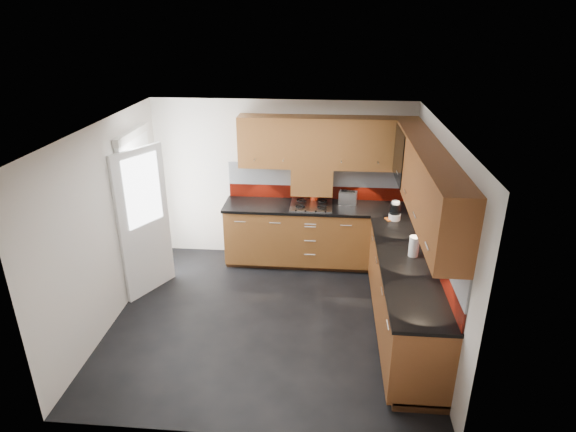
# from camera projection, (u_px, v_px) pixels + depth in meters

# --- Properties ---
(room) EXTENTS (4.00, 3.80, 2.64)m
(room) POSITION_uv_depth(u_px,v_px,m) (267.00, 207.00, 5.40)
(room) COLOR black
(base_cabinets) EXTENTS (2.70, 3.20, 0.95)m
(base_cabinets) POSITION_uv_depth(u_px,v_px,m) (355.00, 264.00, 6.39)
(base_cabinets) COLOR brown
(base_cabinets) RESTS_ON room
(countertop) EXTENTS (2.72, 3.22, 0.04)m
(countertop) POSITION_uv_depth(u_px,v_px,m) (356.00, 231.00, 6.19)
(countertop) COLOR black
(countertop) RESTS_ON base_cabinets
(backsplash) EXTENTS (2.70, 3.20, 0.54)m
(backsplash) POSITION_uv_depth(u_px,v_px,m) (373.00, 204.00, 6.27)
(backsplash) COLOR maroon
(backsplash) RESTS_ON countertop
(upper_cabinets) EXTENTS (2.50, 3.20, 0.72)m
(upper_cabinets) POSITION_uv_depth(u_px,v_px,m) (374.00, 161.00, 5.89)
(upper_cabinets) COLOR brown
(upper_cabinets) RESTS_ON room
(extractor_hood) EXTENTS (0.60, 0.33, 0.40)m
(extractor_hood) POSITION_uv_depth(u_px,v_px,m) (312.00, 180.00, 6.95)
(extractor_hood) COLOR brown
(extractor_hood) RESTS_ON room
(glass_cabinet) EXTENTS (0.32, 0.80, 0.66)m
(glass_cabinet) POSITION_uv_depth(u_px,v_px,m) (410.00, 154.00, 6.10)
(glass_cabinet) COLOR black
(glass_cabinet) RESTS_ON room
(back_door) EXTENTS (0.42, 1.19, 2.04)m
(back_door) POSITION_uv_depth(u_px,v_px,m) (142.00, 214.00, 6.41)
(back_door) COLOR white
(back_door) RESTS_ON room
(gas_hob) EXTENTS (0.60, 0.53, 0.05)m
(gas_hob) POSITION_uv_depth(u_px,v_px,m) (311.00, 205.00, 6.93)
(gas_hob) COLOR silver
(gas_hob) RESTS_ON countertop
(utensil_pot) EXTENTS (0.11, 0.11, 0.40)m
(utensil_pot) POSITION_uv_depth(u_px,v_px,m) (314.00, 195.00, 7.11)
(utensil_pot) COLOR #EE3C16
(utensil_pot) RESTS_ON countertop
(toaster) EXTENTS (0.28, 0.19, 0.19)m
(toaster) POSITION_uv_depth(u_px,v_px,m) (348.00, 198.00, 7.01)
(toaster) COLOR silver
(toaster) RESTS_ON countertop
(food_processor) EXTENTS (0.16, 0.16, 0.27)m
(food_processor) POSITION_uv_depth(u_px,v_px,m) (395.00, 211.00, 6.44)
(food_processor) COLOR white
(food_processor) RESTS_ON countertop
(paper_towel) EXTENTS (0.14, 0.14, 0.24)m
(paper_towel) POSITION_uv_depth(u_px,v_px,m) (414.00, 246.00, 5.48)
(paper_towel) COLOR white
(paper_towel) RESTS_ON countertop
(orange_cloth) EXTENTS (0.17, 0.16, 0.01)m
(orange_cloth) POSITION_uv_depth(u_px,v_px,m) (391.00, 219.00, 6.49)
(orange_cloth) COLOR #DC5E18
(orange_cloth) RESTS_ON countertop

